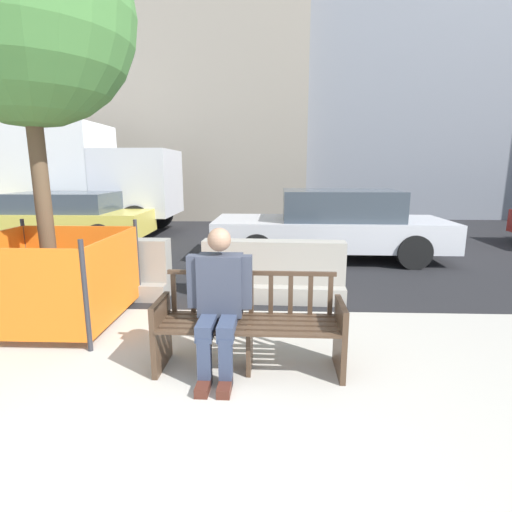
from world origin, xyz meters
TOP-DOWN VIEW (x-y plane):
  - ground_plane at (0.00, 0.00)m, footprint 200.00×200.00m
  - street_asphalt at (0.00, 8.70)m, footprint 120.00×12.00m
  - street_bench at (0.64, 1.17)m, footprint 1.70×0.56m
  - seated_person at (0.37, 1.12)m, footprint 0.58×0.73m
  - jersey_barrier_centre at (0.86, 3.25)m, footprint 2.03×0.77m
  - jersey_barrier_left at (-1.64, 3.30)m, footprint 2.02×0.73m
  - street_tree at (-1.79, 2.24)m, footprint 2.33×2.33m
  - construction_fence at (-1.79, 2.24)m, footprint 1.61×1.61m
  - car_taxi_near at (-4.30, 7.21)m, footprint 4.32×1.92m
  - car_sedan_far at (2.08, 5.95)m, footprint 4.72×1.97m
  - delivery_truck at (-5.55, 9.11)m, footprint 6.81×2.34m

SIDE VIEW (x-z plane):
  - ground_plane at x=0.00m, z-range 0.00..0.00m
  - street_asphalt at x=0.00m, z-range 0.00..0.01m
  - jersey_barrier_centre at x=0.86m, z-range -0.08..0.76m
  - jersey_barrier_left at x=-1.64m, z-range -0.08..0.76m
  - street_bench at x=0.64m, z-range -0.04..0.84m
  - construction_fence at x=-1.79m, z-range 0.00..1.16m
  - car_taxi_near at x=-4.30m, z-range 0.02..1.30m
  - seated_person at x=0.37m, z-range 0.03..1.35m
  - car_sedan_far at x=2.08m, z-range -0.01..1.40m
  - delivery_truck at x=-5.55m, z-range 0.16..3.21m
  - street_tree at x=-1.79m, z-range 1.12..5.71m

